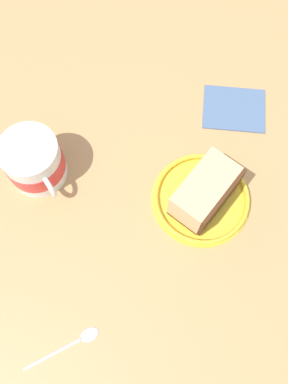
% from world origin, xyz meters
% --- Properties ---
extents(ground_plane, '(1.29, 1.29, 0.02)m').
position_xyz_m(ground_plane, '(0.00, 0.00, -0.01)').
color(ground_plane, tan).
extents(small_plate, '(0.17, 0.17, 0.02)m').
position_xyz_m(small_plate, '(-0.08, -0.04, 0.01)').
color(small_plate, yellow).
rests_on(small_plate, ground_plane).
extents(cake_slice, '(0.11, 0.13, 0.07)m').
position_xyz_m(cake_slice, '(-0.09, -0.04, 0.04)').
color(cake_slice, '#472814').
rests_on(cake_slice, small_plate).
extents(tea_mug, '(0.10, 0.10, 0.09)m').
position_xyz_m(tea_mug, '(0.20, -0.02, 0.05)').
color(tea_mug, white).
rests_on(tea_mug, ground_plane).
extents(teaspoon, '(0.10, 0.09, 0.01)m').
position_xyz_m(teaspoon, '(0.05, 0.23, 0.00)').
color(teaspoon, silver).
rests_on(teaspoon, ground_plane).
extents(folded_napkin, '(0.13, 0.11, 0.01)m').
position_xyz_m(folded_napkin, '(-0.11, -0.23, 0.00)').
color(folded_napkin, slate).
rests_on(folded_napkin, ground_plane).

